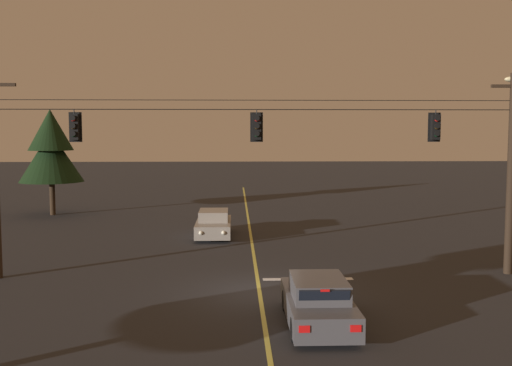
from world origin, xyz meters
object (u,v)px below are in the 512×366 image
object	(u,v)px
traffic_light_left_inner	(257,127)
traffic_light_centre	(436,127)
car_oncoming_lead	(214,224)
traffic_light_leftmost	(74,127)
tree_verge_far	(51,149)
car_waiting_near_lane	(318,303)

from	to	relation	value
traffic_light_left_inner	traffic_light_centre	xyz separation A→B (m)	(6.83, 0.00, 0.00)
car_oncoming_lead	traffic_light_centre	bearing A→B (deg)	-44.42
traffic_light_leftmost	tree_verge_far	world-z (taller)	tree_verge_far
traffic_light_left_inner	traffic_light_centre	world-z (taller)	same
traffic_light_leftmost	car_waiting_near_lane	bearing A→B (deg)	-34.76
traffic_light_leftmost	traffic_light_centre	xyz separation A→B (m)	(13.64, 0.00, 0.00)
traffic_light_leftmost	car_oncoming_lead	xyz separation A→B (m)	(4.85, 8.62, -5.07)
traffic_light_centre	tree_verge_far	size ratio (longest dim) A/B	0.17
traffic_light_left_inner	traffic_light_leftmost	bearing A→B (deg)	180.00
traffic_light_left_inner	traffic_light_centre	distance (m)	6.83
traffic_light_centre	car_oncoming_lead	distance (m)	13.32
traffic_light_leftmost	traffic_light_centre	distance (m)	13.64
car_waiting_near_lane	tree_verge_far	distance (m)	27.43
traffic_light_left_inner	tree_verge_far	bearing A→B (deg)	127.21
traffic_light_centre	tree_verge_far	xyz separation A→B (m)	(-19.85, 17.14, -1.32)
traffic_light_leftmost	car_waiting_near_lane	xyz separation A→B (m)	(8.36, -5.80, -5.07)
car_waiting_near_lane	car_oncoming_lead	world-z (taller)	same
traffic_light_leftmost	traffic_light_left_inner	distance (m)	6.81
traffic_light_leftmost	tree_verge_far	size ratio (longest dim) A/B	0.17
traffic_light_left_inner	tree_verge_far	distance (m)	21.56
traffic_light_left_inner	car_oncoming_lead	xyz separation A→B (m)	(-1.96, 8.62, -5.07)
traffic_light_left_inner	car_oncoming_lead	world-z (taller)	traffic_light_left_inner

